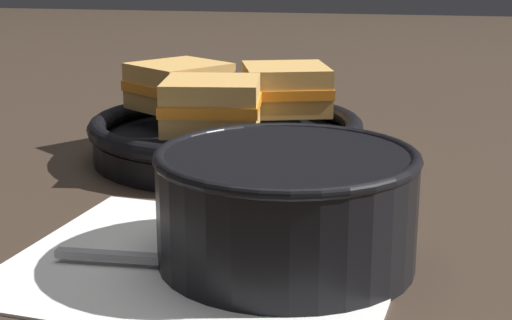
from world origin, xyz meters
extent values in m
plane|color=#382B21|center=(0.00, 0.00, 0.00)|extent=(4.00, 4.00, 0.00)
cube|color=white|center=(0.01, -0.07, 0.00)|extent=(0.27, 0.23, 0.00)
cylinder|color=black|center=(0.07, -0.06, 0.04)|extent=(0.17, 0.17, 0.07)
cylinder|color=gold|center=(0.07, -0.06, 0.06)|extent=(0.15, 0.15, 0.01)
torus|color=black|center=(0.07, -0.06, 0.07)|extent=(0.17, 0.17, 0.01)
cube|color=#9E9EA3|center=(-0.02, -0.09, 0.01)|extent=(0.12, 0.01, 0.01)
ellipsoid|color=#9E9EA3|center=(0.07, -0.09, 0.01)|extent=(0.06, 0.03, 0.01)
cylinder|color=black|center=(-0.04, 0.19, 0.01)|extent=(0.26, 0.26, 0.02)
torus|color=black|center=(-0.04, 0.19, 0.03)|extent=(0.27, 0.27, 0.02)
cube|color=black|center=(-0.05, 0.38, 0.03)|extent=(0.03, 0.12, 0.01)
cube|color=tan|center=(0.01, 0.23, 0.05)|extent=(0.10, 0.10, 0.02)
cube|color=orange|center=(0.01, 0.23, 0.07)|extent=(0.11, 0.11, 0.01)
cube|color=tan|center=(0.01, 0.23, 0.08)|extent=(0.10, 0.10, 0.02)
cube|color=tan|center=(-0.09, 0.22, 0.05)|extent=(0.11, 0.11, 0.02)
cube|color=orange|center=(-0.09, 0.22, 0.07)|extent=(0.12, 0.12, 0.01)
cube|color=tan|center=(-0.09, 0.22, 0.08)|extent=(0.11, 0.11, 0.02)
cube|color=tan|center=(-0.04, 0.13, 0.05)|extent=(0.10, 0.09, 0.02)
cube|color=orange|center=(-0.04, 0.13, 0.07)|extent=(0.10, 0.10, 0.01)
cube|color=tan|center=(-0.04, 0.13, 0.08)|extent=(0.10, 0.09, 0.02)
camera|label=1|loc=(0.15, -0.53, 0.20)|focal=55.00mm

